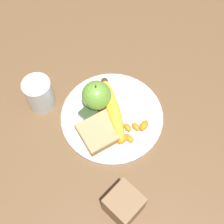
{
  "coord_description": "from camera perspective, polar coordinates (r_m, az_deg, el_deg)",
  "views": [
    {
      "loc": [
        0.28,
        0.27,
        0.76
      ],
      "look_at": [
        0.0,
        0.0,
        0.03
      ],
      "focal_mm": 50.0,
      "sensor_mm": 36.0,
      "label": 1
    }
  ],
  "objects": [
    {
      "name": "ground_plane",
      "position": [
        0.85,
        0.0,
        -1.02
      ],
      "size": [
        3.0,
        3.0,
        0.0
      ],
      "primitive_type": "plane",
      "color": "brown"
    },
    {
      "name": "plate",
      "position": [
        0.85,
        0.0,
        -0.77
      ],
      "size": [
        0.28,
        0.28,
        0.01
      ],
      "color": "silver",
      "rests_on": "ground_plane"
    },
    {
      "name": "juice_glass",
      "position": [
        0.86,
        -13.1,
        3.14
      ],
      "size": [
        0.08,
        0.08,
        0.1
      ],
      "color": "silver",
      "rests_on": "ground_plane"
    },
    {
      "name": "apple",
      "position": [
        0.83,
        -2.9,
        3.0
      ],
      "size": [
        0.08,
        0.08,
        0.09
      ],
      "color": "#72B23D",
      "rests_on": "plate"
    },
    {
      "name": "banana",
      "position": [
        0.84,
        0.04,
        0.91
      ],
      "size": [
        0.13,
        0.18,
        0.04
      ],
      "color": "yellow",
      "rests_on": "plate"
    },
    {
      "name": "bread_slice",
      "position": [
        0.81,
        -2.29,
        -3.64
      ],
      "size": [
        0.12,
        0.12,
        0.02
      ],
      "color": "olive",
      "rests_on": "plate"
    },
    {
      "name": "fork",
      "position": [
        0.85,
        0.98,
        0.3
      ],
      "size": [
        0.16,
        0.08,
        0.0
      ],
      "rotation": [
        0.0,
        0.0,
        12.15
      ],
      "color": "silver",
      "rests_on": "plate"
    },
    {
      "name": "jam_packet",
      "position": [
        0.84,
        -4.36,
        -0.24
      ],
      "size": [
        0.04,
        0.04,
        0.02
      ],
      "color": "silver",
      "rests_on": "plate"
    },
    {
      "name": "orange_segment_0",
      "position": [
        0.82,
        4.38,
        -2.68
      ],
      "size": [
        0.02,
        0.03,
        0.01
      ],
      "color": "orange",
      "rests_on": "plate"
    },
    {
      "name": "orange_segment_1",
      "position": [
        0.81,
        3.2,
        -4.85
      ],
      "size": [
        0.02,
        0.03,
        0.01
      ],
      "color": "orange",
      "rests_on": "plate"
    },
    {
      "name": "orange_segment_2",
      "position": [
        0.81,
        1.28,
        -4.32
      ],
      "size": [
        0.03,
        0.03,
        0.02
      ],
      "color": "orange",
      "rests_on": "plate"
    },
    {
      "name": "orange_segment_3",
      "position": [
        0.82,
        5.86,
        -2.46
      ],
      "size": [
        0.04,
        0.03,
        0.02
      ],
      "color": "orange",
      "rests_on": "plate"
    },
    {
      "name": "orange_segment_4",
      "position": [
        0.82,
        1.28,
        -2.08
      ],
      "size": [
        0.03,
        0.03,
        0.02
      ],
      "color": "orange",
      "rests_on": "plate"
    },
    {
      "name": "orange_segment_5",
      "position": [
        0.82,
        2.99,
        -2.74
      ],
      "size": [
        0.02,
        0.03,
        0.01
      ],
      "color": "orange",
      "rests_on": "plate"
    },
    {
      "name": "orange_segment_6",
      "position": [
        0.82,
        0.05,
        -3.17
      ],
      "size": [
        0.03,
        0.03,
        0.01
      ],
      "color": "orange",
      "rests_on": "plate"
    },
    {
      "name": "orange_segment_7",
      "position": [
        0.8,
        2.01,
        -4.91
      ],
      "size": [
        0.03,
        0.02,
        0.02
      ],
      "color": "orange",
      "rests_on": "plate"
    },
    {
      "name": "condiment_caddy",
      "position": [
        0.73,
        2.17,
        -16.59
      ],
      "size": [
        0.07,
        0.07,
        0.09
      ],
      "color": "#93704C",
      "rests_on": "ground_plane"
    }
  ]
}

